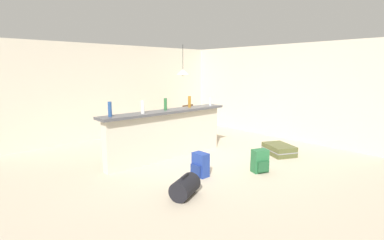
# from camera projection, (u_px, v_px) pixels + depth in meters

# --- Properties ---
(ground_plane) EXTENTS (13.00, 13.00, 0.05)m
(ground_plane) POSITION_uv_depth(u_px,v_px,m) (196.00, 160.00, 6.12)
(ground_plane) COLOR beige
(wall_back) EXTENTS (6.60, 0.10, 2.50)m
(wall_back) POSITION_uv_depth(u_px,v_px,m) (122.00, 91.00, 8.13)
(wall_back) COLOR beige
(wall_back) RESTS_ON ground_plane
(wall_right) EXTENTS (0.10, 6.00, 2.50)m
(wall_right) POSITION_uv_depth(u_px,v_px,m) (269.00, 91.00, 8.13)
(wall_right) COLOR beige
(wall_right) RESTS_ON ground_plane
(partition_half_wall) EXTENTS (2.80, 0.20, 0.97)m
(partition_half_wall) POSITION_uv_depth(u_px,v_px,m) (167.00, 136.00, 6.07)
(partition_half_wall) COLOR beige
(partition_half_wall) RESTS_ON ground_plane
(bar_countertop) EXTENTS (2.96, 0.40, 0.05)m
(bar_countertop) POSITION_uv_depth(u_px,v_px,m) (167.00, 111.00, 5.98)
(bar_countertop) COLOR #4C4C51
(bar_countertop) RESTS_ON partition_half_wall
(bottle_blue) EXTENTS (0.07, 0.07, 0.27)m
(bottle_blue) POSITION_uv_depth(u_px,v_px,m) (110.00, 109.00, 5.16)
(bottle_blue) COLOR #284C89
(bottle_blue) RESTS_ON bar_countertop
(bottle_white) EXTENTS (0.07, 0.07, 0.25)m
(bottle_white) POSITION_uv_depth(u_px,v_px,m) (143.00, 107.00, 5.51)
(bottle_white) COLOR silver
(bottle_white) RESTS_ON bar_countertop
(bottle_green) EXTENTS (0.07, 0.07, 0.25)m
(bottle_green) POSITION_uv_depth(u_px,v_px,m) (165.00, 104.00, 5.99)
(bottle_green) COLOR #2D6B38
(bottle_green) RESTS_ON bar_countertop
(bottle_amber) EXTENTS (0.06, 0.06, 0.25)m
(bottle_amber) POSITION_uv_depth(u_px,v_px,m) (189.00, 102.00, 6.40)
(bottle_amber) COLOR #9E661E
(bottle_amber) RESTS_ON bar_countertop
(bottle_clear) EXTENTS (0.06, 0.06, 0.20)m
(bottle_clear) POSITION_uv_depth(u_px,v_px,m) (210.00, 101.00, 6.77)
(bottle_clear) COLOR silver
(bottle_clear) RESTS_ON bar_countertop
(dining_table) EXTENTS (1.10, 0.80, 0.74)m
(dining_table) POSITION_uv_depth(u_px,v_px,m) (182.00, 113.00, 8.07)
(dining_table) COLOR brown
(dining_table) RESTS_ON ground_plane
(dining_chair_near_partition) EXTENTS (0.46, 0.46, 0.93)m
(dining_chair_near_partition) POSITION_uv_depth(u_px,v_px,m) (191.00, 121.00, 7.66)
(dining_chair_near_partition) COLOR #4C331E
(dining_chair_near_partition) RESTS_ON ground_plane
(pendant_lamp) EXTENTS (0.34, 0.34, 0.84)m
(pendant_lamp) POSITION_uv_depth(u_px,v_px,m) (183.00, 72.00, 7.89)
(pendant_lamp) COLOR black
(suitcase_flat_olive) EXTENTS (0.74, 0.89, 0.22)m
(suitcase_flat_olive) POSITION_uv_depth(u_px,v_px,m) (279.00, 149.00, 6.41)
(suitcase_flat_olive) COLOR #51562D
(suitcase_flat_olive) RESTS_ON ground_plane
(backpack_blue) EXTENTS (0.25, 0.28, 0.42)m
(backpack_blue) POSITION_uv_depth(u_px,v_px,m) (200.00, 165.00, 5.09)
(backpack_blue) COLOR #233D93
(backpack_blue) RESTS_ON ground_plane
(backpack_green) EXTENTS (0.33, 0.31, 0.42)m
(backpack_green) POSITION_uv_depth(u_px,v_px,m) (260.00, 161.00, 5.30)
(backpack_green) COLOR #286B3D
(backpack_green) RESTS_ON ground_plane
(duffel_bag_black) EXTENTS (0.56, 0.47, 0.34)m
(duffel_bag_black) POSITION_uv_depth(u_px,v_px,m) (185.00, 187.00, 4.27)
(duffel_bag_black) COLOR black
(duffel_bag_black) RESTS_ON ground_plane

